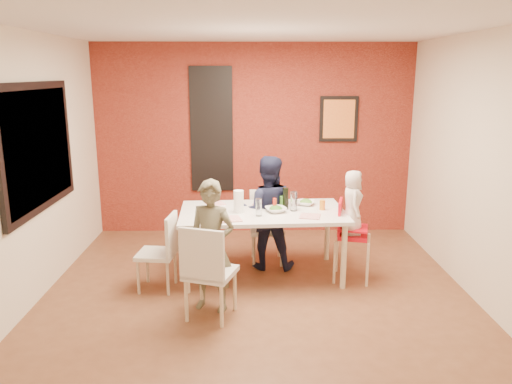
{
  "coord_description": "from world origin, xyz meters",
  "views": [
    {
      "loc": [
        -0.08,
        -4.86,
        2.29
      ],
      "look_at": [
        0.0,
        0.3,
        1.05
      ],
      "focal_mm": 35.0,
      "sensor_mm": 36.0,
      "label": 1
    }
  ],
  "objects_px": {
    "dining_table": "(263,217)",
    "chair_far": "(267,222)",
    "wine_bottle": "(285,198)",
    "chair_left": "(163,248)",
    "chair_near": "(207,268)",
    "paper_towel_roll": "(239,202)",
    "child_near": "(211,246)",
    "toddler": "(352,202)",
    "child_far": "(268,213)",
    "high_chair": "(349,232)"
  },
  "relations": [
    {
      "from": "child_far",
      "to": "paper_towel_roll",
      "type": "xyz_separation_m",
      "value": [
        -0.33,
        -0.31,
        0.22
      ]
    },
    {
      "from": "chair_left",
      "to": "paper_towel_roll",
      "type": "xyz_separation_m",
      "value": [
        0.81,
        0.31,
        0.43
      ]
    },
    {
      "from": "chair_far",
      "to": "child_near",
      "type": "relative_size",
      "value": 0.67
    },
    {
      "from": "chair_left",
      "to": "paper_towel_roll",
      "type": "relative_size",
      "value": 3.34
    },
    {
      "from": "child_near",
      "to": "chair_near",
      "type": "bearing_deg",
      "value": -77.77
    },
    {
      "from": "chair_left",
      "to": "chair_near",
      "type": "bearing_deg",
      "value": 42.97
    },
    {
      "from": "high_chair",
      "to": "child_near",
      "type": "bearing_deg",
      "value": 129.9
    },
    {
      "from": "dining_table",
      "to": "child_far",
      "type": "xyz_separation_m",
      "value": [
        0.06,
        0.25,
        -0.02
      ]
    },
    {
      "from": "paper_towel_roll",
      "to": "chair_left",
      "type": "bearing_deg",
      "value": -158.97
    },
    {
      "from": "paper_towel_roll",
      "to": "wine_bottle",
      "type": "bearing_deg",
      "value": 14.59
    },
    {
      "from": "child_near",
      "to": "child_far",
      "type": "relative_size",
      "value": 0.96
    },
    {
      "from": "chair_near",
      "to": "chair_left",
      "type": "height_order",
      "value": "chair_near"
    },
    {
      "from": "dining_table",
      "to": "wine_bottle",
      "type": "height_order",
      "value": "wine_bottle"
    },
    {
      "from": "chair_left",
      "to": "chair_far",
      "type": "bearing_deg",
      "value": 133.34
    },
    {
      "from": "child_far",
      "to": "toddler",
      "type": "bearing_deg",
      "value": 162.26
    },
    {
      "from": "chair_left",
      "to": "high_chair",
      "type": "relative_size",
      "value": 0.91
    },
    {
      "from": "dining_table",
      "to": "chair_left",
      "type": "bearing_deg",
      "value": -160.77
    },
    {
      "from": "child_far",
      "to": "paper_towel_roll",
      "type": "height_order",
      "value": "child_far"
    },
    {
      "from": "chair_left",
      "to": "toddler",
      "type": "distance_m",
      "value": 2.12
    },
    {
      "from": "child_near",
      "to": "toddler",
      "type": "xyz_separation_m",
      "value": [
        1.51,
        0.71,
        0.25
      ]
    },
    {
      "from": "child_far",
      "to": "chair_far",
      "type": "bearing_deg",
      "value": -84.78
    },
    {
      "from": "chair_near",
      "to": "paper_towel_roll",
      "type": "distance_m",
      "value": 1.12
    },
    {
      "from": "chair_far",
      "to": "child_far",
      "type": "relative_size",
      "value": 0.64
    },
    {
      "from": "chair_near",
      "to": "child_near",
      "type": "xyz_separation_m",
      "value": [
        0.03,
        0.24,
        0.13
      ]
    },
    {
      "from": "child_far",
      "to": "toddler",
      "type": "distance_m",
      "value": 1.02
    },
    {
      "from": "chair_left",
      "to": "toddler",
      "type": "relative_size",
      "value": 1.17
    },
    {
      "from": "high_chair",
      "to": "wine_bottle",
      "type": "bearing_deg",
      "value": 88.49
    },
    {
      "from": "dining_table",
      "to": "child_far",
      "type": "bearing_deg",
      "value": 75.36
    },
    {
      "from": "dining_table",
      "to": "chair_far",
      "type": "height_order",
      "value": "chair_far"
    },
    {
      "from": "dining_table",
      "to": "chair_far",
      "type": "bearing_deg",
      "value": 82.73
    },
    {
      "from": "toddler",
      "to": "wine_bottle",
      "type": "relative_size",
      "value": 2.88
    },
    {
      "from": "dining_table",
      "to": "high_chair",
      "type": "relative_size",
      "value": 2.08
    },
    {
      "from": "dining_table",
      "to": "chair_left",
      "type": "distance_m",
      "value": 1.16
    },
    {
      "from": "child_near",
      "to": "chair_left",
      "type": "bearing_deg",
      "value": 158.33
    },
    {
      "from": "child_far",
      "to": "chair_left",
      "type": "bearing_deg",
      "value": 33.22
    },
    {
      "from": "high_chair",
      "to": "toddler",
      "type": "height_order",
      "value": "toddler"
    },
    {
      "from": "toddler",
      "to": "paper_towel_roll",
      "type": "relative_size",
      "value": 2.86
    },
    {
      "from": "child_near",
      "to": "wine_bottle",
      "type": "xyz_separation_m",
      "value": [
        0.78,
        0.92,
        0.24
      ]
    },
    {
      "from": "child_near",
      "to": "dining_table",
      "type": "bearing_deg",
      "value": 76.76
    },
    {
      "from": "high_chair",
      "to": "child_far",
      "type": "xyz_separation_m",
      "value": [
        -0.9,
        0.37,
        0.13
      ]
    },
    {
      "from": "child_near",
      "to": "paper_towel_roll",
      "type": "relative_size",
      "value": 5.21
    },
    {
      "from": "chair_left",
      "to": "child_near",
      "type": "distance_m",
      "value": 0.75
    },
    {
      "from": "chair_far",
      "to": "child_near",
      "type": "bearing_deg",
      "value": -115.57
    },
    {
      "from": "chair_near",
      "to": "wine_bottle",
      "type": "xyz_separation_m",
      "value": [
        0.81,
        1.15,
        0.37
      ]
    },
    {
      "from": "dining_table",
      "to": "paper_towel_roll",
      "type": "height_order",
      "value": "paper_towel_roll"
    },
    {
      "from": "chair_near",
      "to": "child_near",
      "type": "bearing_deg",
      "value": -77.89
    },
    {
      "from": "chair_left",
      "to": "child_near",
      "type": "xyz_separation_m",
      "value": [
        0.55,
        -0.47,
        0.18
      ]
    },
    {
      "from": "child_far",
      "to": "dining_table",
      "type": "bearing_deg",
      "value": 79.99
    },
    {
      "from": "dining_table",
      "to": "chair_far",
      "type": "relative_size",
      "value": 2.17
    },
    {
      "from": "chair_far",
      "to": "high_chair",
      "type": "height_order",
      "value": "high_chair"
    }
  ]
}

